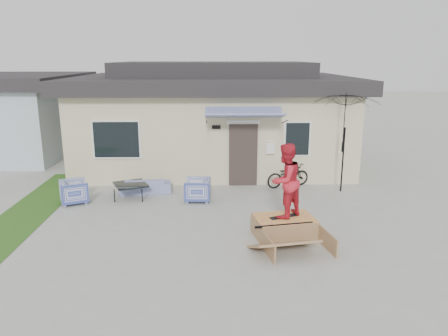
{
  "coord_description": "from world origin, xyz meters",
  "views": [
    {
      "loc": [
        0.06,
        -9.55,
        4.25
      ],
      "look_at": [
        0.3,
        1.8,
        1.3
      ],
      "focal_mm": 34.42,
      "sensor_mm": 36.0,
      "label": 1
    }
  ],
  "objects_px": {
    "armchair_left": "(74,191)",
    "skater": "(285,180)",
    "skateboard": "(284,216)",
    "loveseat": "(145,183)",
    "patio_umbrella": "(344,138)",
    "coffee_table": "(131,191)",
    "armchair_right": "(197,189)",
    "skate_ramp": "(284,227)",
    "bicycle": "(288,172)"
  },
  "relations": [
    {
      "from": "loveseat",
      "to": "patio_umbrella",
      "type": "distance_m",
      "value": 6.5
    },
    {
      "from": "armchair_left",
      "to": "skateboard",
      "type": "height_order",
      "value": "armchair_left"
    },
    {
      "from": "patio_umbrella",
      "to": "skateboard",
      "type": "relative_size",
      "value": 3.6
    },
    {
      "from": "armchair_right",
      "to": "skater",
      "type": "relative_size",
      "value": 0.43
    },
    {
      "from": "loveseat",
      "to": "skate_ramp",
      "type": "bearing_deg",
      "value": 131.88
    },
    {
      "from": "armchair_right",
      "to": "skate_ramp",
      "type": "distance_m",
      "value": 3.49
    },
    {
      "from": "armchair_left",
      "to": "armchair_right",
      "type": "xyz_separation_m",
      "value": [
        3.66,
        0.13,
        -0.01
      ]
    },
    {
      "from": "skate_ramp",
      "to": "skateboard",
      "type": "relative_size",
      "value": 2.52
    },
    {
      "from": "armchair_right",
      "to": "skate_ramp",
      "type": "relative_size",
      "value": 0.41
    },
    {
      "from": "bicycle",
      "to": "skateboard",
      "type": "relative_size",
      "value": 2.08
    },
    {
      "from": "patio_umbrella",
      "to": "loveseat",
      "type": "bearing_deg",
      "value": -179.88
    },
    {
      "from": "armchair_right",
      "to": "skateboard",
      "type": "bearing_deg",
      "value": 43.34
    },
    {
      "from": "armchair_left",
      "to": "skate_ramp",
      "type": "height_order",
      "value": "armchair_left"
    },
    {
      "from": "bicycle",
      "to": "skater",
      "type": "xyz_separation_m",
      "value": [
        -0.77,
        -4.05,
        0.92
      ]
    },
    {
      "from": "patio_umbrella",
      "to": "skate_ramp",
      "type": "relative_size",
      "value": 1.43
    },
    {
      "from": "patio_umbrella",
      "to": "skate_ramp",
      "type": "height_order",
      "value": "patio_umbrella"
    },
    {
      "from": "patio_umbrella",
      "to": "skater",
      "type": "xyz_separation_m",
      "value": [
        -2.42,
        -3.51,
        -0.33
      ]
    },
    {
      "from": "coffee_table",
      "to": "skater",
      "type": "relative_size",
      "value": 0.51
    },
    {
      "from": "coffee_table",
      "to": "armchair_right",
      "type": "bearing_deg",
      "value": -9.0
    },
    {
      "from": "armchair_right",
      "to": "patio_umbrella",
      "type": "distance_m",
      "value": 4.91
    },
    {
      "from": "loveseat",
      "to": "armchair_left",
      "type": "distance_m",
      "value": 2.19
    },
    {
      "from": "bicycle",
      "to": "patio_umbrella",
      "type": "height_order",
      "value": "patio_umbrella"
    },
    {
      "from": "skater",
      "to": "skate_ramp",
      "type": "bearing_deg",
      "value": 59.04
    },
    {
      "from": "coffee_table",
      "to": "patio_umbrella",
      "type": "distance_m",
      "value": 6.9
    },
    {
      "from": "loveseat",
      "to": "patio_umbrella",
      "type": "xyz_separation_m",
      "value": [
        6.34,
        0.01,
        1.43
      ]
    },
    {
      "from": "armchair_left",
      "to": "skater",
      "type": "height_order",
      "value": "skater"
    },
    {
      "from": "bicycle",
      "to": "skateboard",
      "type": "xyz_separation_m",
      "value": [
        -0.77,
        -4.05,
        -0.0
      ]
    },
    {
      "from": "loveseat",
      "to": "patio_umbrella",
      "type": "height_order",
      "value": "patio_umbrella"
    },
    {
      "from": "patio_umbrella",
      "to": "skater",
      "type": "relative_size",
      "value": 1.49
    },
    {
      "from": "loveseat",
      "to": "armchair_left",
      "type": "relative_size",
      "value": 2.09
    },
    {
      "from": "loveseat",
      "to": "skate_ramp",
      "type": "xyz_separation_m",
      "value": [
        3.92,
        -3.54,
        -0.08
      ]
    },
    {
      "from": "skate_ramp",
      "to": "skater",
      "type": "bearing_deg",
      "value": 90.0
    },
    {
      "from": "armchair_right",
      "to": "skater",
      "type": "bearing_deg",
      "value": 43.34
    },
    {
      "from": "armchair_right",
      "to": "coffee_table",
      "type": "bearing_deg",
      "value": -95.59
    },
    {
      "from": "skater",
      "to": "coffee_table",
      "type": "bearing_deg",
      "value": -76.5
    },
    {
      "from": "loveseat",
      "to": "coffee_table",
      "type": "bearing_deg",
      "value": 48.98
    },
    {
      "from": "armchair_right",
      "to": "patio_umbrella",
      "type": "height_order",
      "value": "patio_umbrella"
    },
    {
      "from": "bicycle",
      "to": "loveseat",
      "type": "bearing_deg",
      "value": 76.12
    },
    {
      "from": "bicycle",
      "to": "skater",
      "type": "bearing_deg",
      "value": 148.63
    },
    {
      "from": "armchair_right",
      "to": "skateboard",
      "type": "xyz_separation_m",
      "value": [
        2.21,
        -2.64,
        0.11
      ]
    },
    {
      "from": "armchair_left",
      "to": "skater",
      "type": "relative_size",
      "value": 0.43
    },
    {
      "from": "skateboard",
      "to": "skater",
      "type": "relative_size",
      "value": 0.41
    },
    {
      "from": "armchair_right",
      "to": "patio_umbrella",
      "type": "xyz_separation_m",
      "value": [
        4.63,
        0.87,
        1.36
      ]
    },
    {
      "from": "armchair_left",
      "to": "armchair_right",
      "type": "height_order",
      "value": "armchair_left"
    },
    {
      "from": "armchair_left",
      "to": "skate_ramp",
      "type": "distance_m",
      "value": 6.42
    },
    {
      "from": "armchair_right",
      "to": "bicycle",
      "type": "height_order",
      "value": "bicycle"
    },
    {
      "from": "bicycle",
      "to": "skater",
      "type": "height_order",
      "value": "skater"
    },
    {
      "from": "bicycle",
      "to": "skateboard",
      "type": "distance_m",
      "value": 4.12
    },
    {
      "from": "skateboard",
      "to": "armchair_left",
      "type": "bearing_deg",
      "value": 133.47
    },
    {
      "from": "skate_ramp",
      "to": "skater",
      "type": "xyz_separation_m",
      "value": [
        -0.01,
        0.05,
        1.18
      ]
    }
  ]
}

